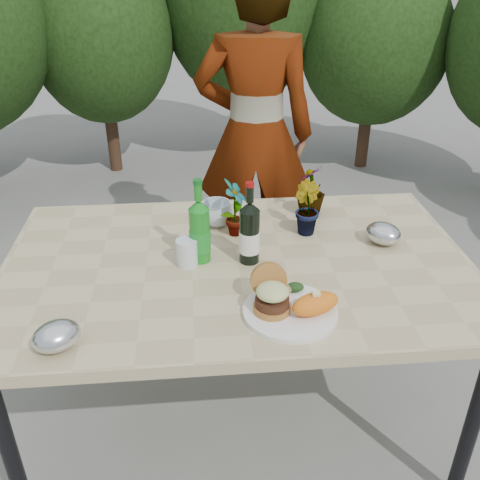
{
  "coord_description": "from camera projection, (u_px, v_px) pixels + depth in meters",
  "views": [
    {
      "loc": [
        -0.13,
        -1.55,
        1.71
      ],
      "look_at": [
        0.0,
        -0.08,
        0.88
      ],
      "focal_mm": 40.0,
      "sensor_mm": 36.0,
      "label": 1
    }
  ],
  "objects": [
    {
      "name": "person",
      "position": [
        255.0,
        135.0,
        2.72
      ],
      "size": [
        0.66,
        0.47,
        1.68
      ],
      "primitive_type": "imported",
      "rotation": [
        0.0,
        0.0,
        3.02
      ],
      "color": "#96654B",
      "rests_on": "ground"
    },
    {
      "name": "wine_bottle",
      "position": [
        249.0,
        233.0,
        1.78
      ],
      "size": [
        0.07,
        0.07,
        0.29
      ],
      "rotation": [
        0.0,
        0.0,
        0.38
      ],
      "color": "black",
      "rests_on": "patio_table"
    },
    {
      "name": "shrub_hedge",
      "position": [
        200.0,
        55.0,
        3.14
      ],
      "size": [
        6.78,
        5.11,
        2.21
      ],
      "color": "#382316",
      "rests_on": "ground"
    },
    {
      "name": "dinner_plate",
      "position": [
        290.0,
        312.0,
        1.57
      ],
      "size": [
        0.28,
        0.28,
        0.01
      ],
      "primitive_type": "cylinder",
      "color": "white",
      "rests_on": "patio_table"
    },
    {
      "name": "blue_bowl",
      "position": [
        217.0,
        213.0,
        2.04
      ],
      "size": [
        0.14,
        0.14,
        0.09
      ],
      "primitive_type": "imported",
      "rotation": [
        0.0,
        0.0,
        0.14
      ],
      "color": "silver",
      "rests_on": "patio_table"
    },
    {
      "name": "seedling_right",
      "position": [
        311.0,
        190.0,
        2.1
      ],
      "size": [
        0.16,
        0.16,
        0.2
      ],
      "primitive_type": "imported",
      "rotation": [
        0.0,
        0.0,
        4.06
      ],
      "color": "#24561D",
      "rests_on": "patio_table"
    },
    {
      "name": "ground",
      "position": [
        238.0,
        417.0,
        2.2
      ],
      "size": [
        80.0,
        80.0,
        0.0
      ],
      "primitive_type": "plane",
      "color": "slate",
      "rests_on": "ground"
    },
    {
      "name": "foil_packet_right",
      "position": [
        383.0,
        233.0,
        1.92
      ],
      "size": [
        0.17,
        0.17,
        0.08
      ],
      "primitive_type": "ellipsoid",
      "rotation": [
        0.0,
        0.0,
        2.33
      ],
      "color": "silver",
      "rests_on": "patio_table"
    },
    {
      "name": "sweet_potato",
      "position": [
        315.0,
        304.0,
        1.54
      ],
      "size": [
        0.17,
        0.12,
        0.06
      ],
      "primitive_type": "ellipsoid",
      "rotation": [
        0.0,
        0.0,
        0.35
      ],
      "color": "orange",
      "rests_on": "dinner_plate"
    },
    {
      "name": "grilled_veg",
      "position": [
        291.0,
        288.0,
        1.64
      ],
      "size": [
        0.08,
        0.05,
        0.03
      ],
      "color": "olive",
      "rests_on": "dinner_plate"
    },
    {
      "name": "sparkling_water",
      "position": [
        200.0,
        232.0,
        1.79
      ],
      "size": [
        0.07,
        0.07,
        0.3
      ],
      "rotation": [
        0.0,
        0.0,
        -0.14
      ],
      "color": "#167E1D",
      "rests_on": "patio_table"
    },
    {
      "name": "foil_packet_left",
      "position": [
        57.0,
        336.0,
        1.43
      ],
      "size": [
        0.17,
        0.16,
        0.08
      ],
      "primitive_type": "ellipsoid",
      "rotation": [
        0.0,
        0.0,
        0.57
      ],
      "color": "silver",
      "rests_on": "patio_table"
    },
    {
      "name": "seedling_mid",
      "position": [
        306.0,
        208.0,
        1.97
      ],
      "size": [
        0.12,
        0.13,
        0.2
      ],
      "primitive_type": "imported",
      "rotation": [
        0.0,
        0.0,
        1.92
      ],
      "color": "#2B5E20",
      "rests_on": "patio_table"
    },
    {
      "name": "patio_table",
      "position": [
        238.0,
        276.0,
        1.86
      ],
      "size": [
        1.6,
        1.0,
        0.75
      ],
      "color": "tan",
      "rests_on": "ground"
    },
    {
      "name": "seedling_left",
      "position": [
        235.0,
        208.0,
        1.94
      ],
      "size": [
        0.12,
        0.14,
        0.22
      ],
      "primitive_type": "imported",
      "rotation": [
        0.0,
        0.0,
        1.2
      ],
      "color": "#1D511B",
      "rests_on": "patio_table"
    },
    {
      "name": "burger_stack",
      "position": [
        271.0,
        294.0,
        1.56
      ],
      "size": [
        0.11,
        0.16,
        0.11
      ],
      "color": "#B7722D",
      "rests_on": "dinner_plate"
    },
    {
      "name": "plastic_cup",
      "position": [
        187.0,
        253.0,
        1.79
      ],
      "size": [
        0.07,
        0.07,
        0.09
      ],
      "primitive_type": "cylinder",
      "color": "silver",
      "rests_on": "patio_table"
    }
  ]
}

